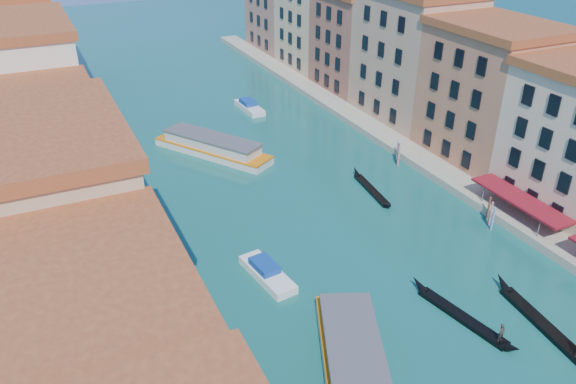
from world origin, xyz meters
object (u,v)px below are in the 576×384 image
object	(u,v)px
vaporetto_far	(212,146)
gondola_fore	(462,316)
gondola_right	(545,324)
vaporetto_near	(357,381)

from	to	relation	value
vaporetto_far	gondola_fore	size ratio (longest dim) A/B	1.48
vaporetto_far	gondola_right	size ratio (longest dim) A/B	1.35
gondola_right	vaporetto_near	bearing A→B (deg)	-176.00
vaporetto_near	gondola_right	world-z (taller)	vaporetto_near
vaporetto_near	gondola_right	xyz separation A→B (m)	(18.61, -0.83, -0.85)
vaporetto_near	gondola_fore	size ratio (longest dim) A/B	1.69
vaporetto_far	gondola_fore	distance (m)	43.84
vaporetto_near	gondola_fore	world-z (taller)	vaporetto_near
vaporetto_near	gondola_fore	xyz separation A→B (m)	(12.91, 3.22, -0.95)
vaporetto_far	gondola_right	world-z (taller)	vaporetto_far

